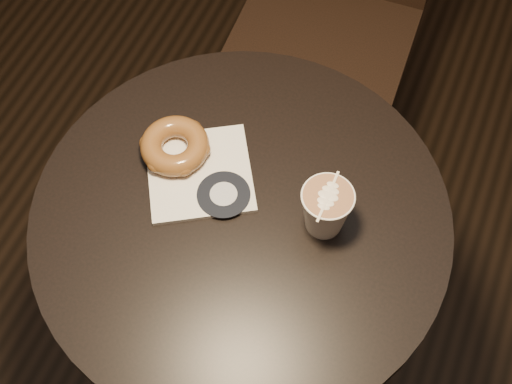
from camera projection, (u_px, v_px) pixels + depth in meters
cafe_table at (243, 263)px, 1.35m from camera, size 0.70×0.70×0.75m
pastry_bag at (200, 173)px, 1.21m from camera, size 0.24×0.24×0.01m
doughnut at (175, 146)px, 1.21m from camera, size 0.12×0.12×0.04m
latte_cup at (326, 210)px, 1.13m from camera, size 0.08×0.08×0.09m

